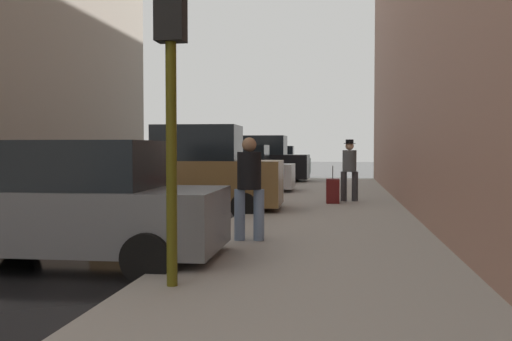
{
  "coord_description": "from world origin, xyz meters",
  "views": [
    {
      "loc": [
        6.35,
        -9.1,
        1.69
      ],
      "look_at": [
        4.19,
        5.43,
        1.1
      ],
      "focal_mm": 40.0,
      "sensor_mm": 36.0,
      "label": 1
    }
  ],
  "objects": [
    {
      "name": "sidewalk",
      "position": [
        6.0,
        0.0,
        0.07
      ],
      "size": [
        4.0,
        40.0,
        0.15
      ],
      "primitive_type": "cube",
      "color": "gray",
      "rests_on": "ground_plane"
    },
    {
      "name": "parked_gray_coupe",
      "position": [
        2.65,
        -1.48,
        0.85
      ],
      "size": [
        4.23,
        2.12,
        1.79
      ],
      "color": "slate",
      "rests_on": "ground_plane"
    },
    {
      "name": "parked_bronze_suv",
      "position": [
        2.65,
        4.86,
        1.03
      ],
      "size": [
        4.66,
        2.18,
        2.25
      ],
      "color": "brown",
      "rests_on": "ground_plane"
    },
    {
      "name": "parked_silver_sedan",
      "position": [
        2.65,
        11.07,
        0.85
      ],
      "size": [
        4.21,
        2.08,
        1.79
      ],
      "color": "#B7BABF",
      "rests_on": "ground_plane"
    },
    {
      "name": "parked_black_suv",
      "position": [
        2.65,
        17.12,
        1.03
      ],
      "size": [
        4.64,
        2.13,
        2.25
      ],
      "color": "black",
      "rests_on": "ground_plane"
    },
    {
      "name": "parked_dark_green_sedan",
      "position": [
        2.65,
        22.71,
        0.85
      ],
      "size": [
        4.26,
        2.18,
        1.79
      ],
      "color": "#193828",
      "rests_on": "ground_plane"
    },
    {
      "name": "fire_hydrant",
      "position": [
        4.45,
        6.94,
        0.5
      ],
      "size": [
        0.42,
        0.22,
        0.7
      ],
      "color": "red",
      "rests_on": "sidewalk"
    },
    {
      "name": "traffic_light",
      "position": [
        4.5,
        -3.0,
        2.76
      ],
      "size": [
        0.32,
        0.32,
        3.6
      ],
      "color": "#514C0F",
      "rests_on": "sidewalk"
    },
    {
      "name": "pedestrian_with_beanie",
      "position": [
        6.61,
        7.55,
        1.14
      ],
      "size": [
        0.51,
        0.41,
        1.78
      ],
      "color": "#333338",
      "rests_on": "sidewalk"
    },
    {
      "name": "pedestrian_in_jeans",
      "position": [
        4.85,
        0.21,
        1.1
      ],
      "size": [
        0.52,
        0.44,
        1.71
      ],
      "color": "#728CB2",
      "rests_on": "sidewalk"
    },
    {
      "name": "rolling_suitcase",
      "position": [
        6.14,
        6.9,
        0.49
      ],
      "size": [
        0.38,
        0.58,
        1.04
      ],
      "color": "#591414",
      "rests_on": "sidewalk"
    }
  ]
}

